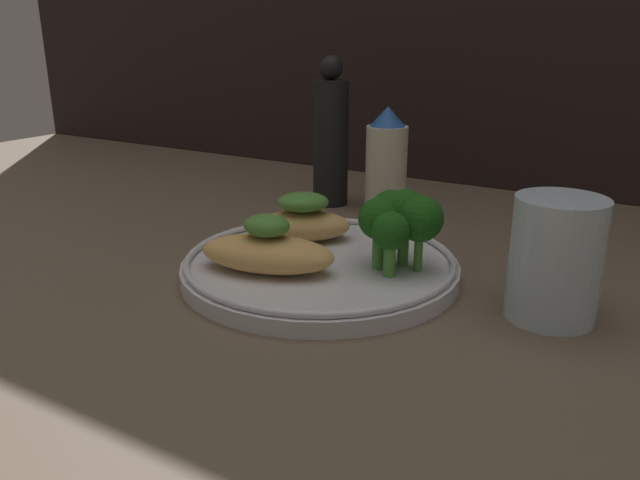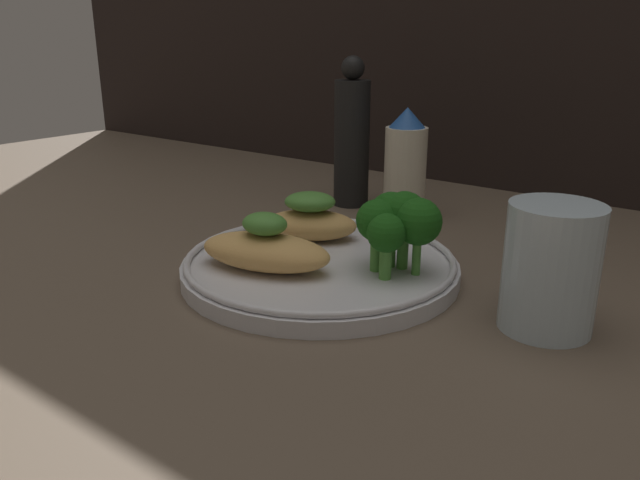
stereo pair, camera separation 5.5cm
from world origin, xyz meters
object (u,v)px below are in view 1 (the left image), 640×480
plate (320,266)px  broccoli_bunch (399,219)px  drinking_glass (555,259)px  sauce_bottle (386,163)px  pepper_grinder (331,138)px

plate → broccoli_bunch: (6.53, 2.09, 4.83)cm
broccoli_bunch → drinking_glass: drinking_glass is taller
sauce_bottle → pepper_grinder: (-7.61, 0.00, 2.26)cm
broccoli_bunch → pepper_grinder: (-18.07, 19.68, 2.49)cm
plate → broccoli_bunch: bearing=17.7°
broccoli_bunch → drinking_glass: (12.87, -0.30, -1.08)cm
pepper_grinder → drinking_glass: size_ratio=1.91×
plate → broccoli_bunch: broccoli_bunch is taller
sauce_bottle → drinking_glass: sauce_bottle is taller
drinking_glass → plate: bearing=-174.7°
broccoli_bunch → drinking_glass: bearing=-1.3°
plate → pepper_grinder: bearing=117.9°
broccoli_bunch → sauce_bottle: size_ratio=0.55×
sauce_bottle → pepper_grinder: pepper_grinder is taller
broccoli_bunch → sauce_bottle: 22.29cm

